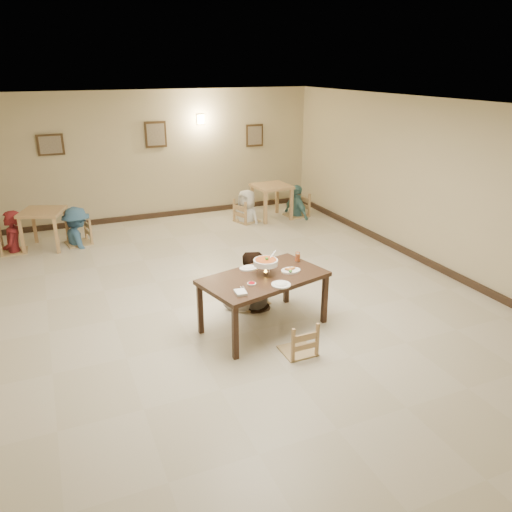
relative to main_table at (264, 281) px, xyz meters
name	(u,v)px	position (x,y,z in m)	size (l,w,h in m)	color
floor	(227,299)	(-0.17, 1.06, -0.72)	(10.00, 10.00, 0.00)	beige
ceiling	(222,105)	(-0.17, 1.06, 2.28)	(10.00, 10.00, 0.00)	silver
wall_back	(153,156)	(-0.17, 6.06, 0.78)	(10.00, 10.00, 0.00)	#BFB088
wall_front	(490,404)	(-0.17, -3.94, 0.78)	(10.00, 10.00, 0.00)	#BFB088
wall_right	(434,185)	(3.83, 1.06, 0.78)	(10.00, 10.00, 0.00)	#BFB088
baseboard_back	(157,215)	(-0.17, 6.03, -0.66)	(8.00, 0.06, 0.12)	#2E2015
baseboard_right	(423,260)	(3.80, 1.06, -0.66)	(0.06, 10.00, 0.12)	#2E2015
picture_a	(50,145)	(-2.37, 6.02, 1.18)	(0.55, 0.04, 0.45)	#392715
picture_b	(156,135)	(-0.07, 6.02, 1.28)	(0.50, 0.04, 0.60)	#392715
picture_c	(255,135)	(2.43, 6.02, 1.13)	(0.45, 0.04, 0.55)	#392715
wall_sconce	(201,119)	(1.03, 6.02, 1.58)	(0.16, 0.05, 0.22)	#FFD88C
main_table	(264,281)	(0.00, 0.00, 0.00)	(1.89, 1.35, 0.80)	#392316
chair_far	(250,274)	(0.12, 0.77, -0.22)	(0.47, 0.47, 1.00)	tan
chair_near	(299,322)	(0.14, -0.78, -0.27)	(0.42, 0.42, 0.89)	tan
main_diner	(250,252)	(0.09, 0.71, 0.18)	(0.87, 0.68, 1.80)	gray
curry_warmer	(266,262)	(0.05, 0.05, 0.26)	(0.38, 0.34, 0.30)	silver
rice_plate_far	(249,268)	(-0.09, 0.32, 0.10)	(0.28, 0.28, 0.06)	white
rice_plate_near	(281,284)	(0.08, -0.37, 0.09)	(0.26, 0.26, 0.06)	white
fried_plate	(291,270)	(0.42, 0.00, 0.10)	(0.28, 0.28, 0.06)	white
chili_dish	(252,284)	(-0.26, -0.19, 0.09)	(0.12, 0.12, 0.02)	white
napkin_cutlery	(241,292)	(-0.50, -0.39, 0.10)	(0.18, 0.28, 0.03)	white
drink_glass	(298,257)	(0.68, 0.31, 0.15)	(0.07, 0.07, 0.15)	white
bg_table_left	(43,217)	(-2.74, 4.79, -0.06)	(1.02, 1.02, 0.79)	tan
bg_table_right	(272,191)	(2.38, 4.88, -0.03)	(0.88, 0.88, 0.83)	tan
bg_chair_ll	(11,228)	(-3.35, 4.76, -0.21)	(0.47, 0.47, 1.01)	tan
bg_chair_lr	(76,220)	(-2.12, 4.79, -0.21)	(0.48, 0.48, 1.02)	tan
bg_chair_rl	(247,200)	(1.73, 4.86, -0.20)	(0.49, 0.49, 1.04)	tan
bg_chair_rr	(297,195)	(3.04, 4.81, -0.18)	(0.51, 0.51, 1.08)	tan
bg_diner_a	(7,211)	(-3.35, 4.76, 0.14)	(0.62, 0.41, 1.71)	maroon
bg_diner_b	(74,207)	(-2.12, 4.79, 0.07)	(1.02, 0.58, 1.58)	#3A6387
bg_diner_c	(247,190)	(1.73, 4.86, 0.06)	(0.75, 0.49, 1.54)	silver
bg_diner_d	(297,185)	(3.04, 4.81, 0.06)	(0.91, 0.38, 1.56)	#579193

